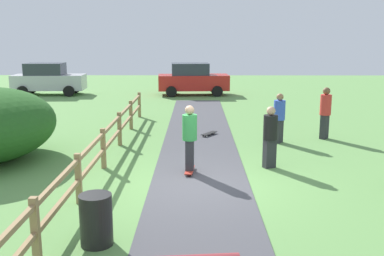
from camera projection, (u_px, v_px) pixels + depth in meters
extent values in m
plane|color=#60934C|center=(200.00, 184.00, 10.78)|extent=(60.00, 60.00, 0.00)
cube|color=#47474C|center=(200.00, 183.00, 10.78)|extent=(2.40, 28.00, 0.02)
cube|color=#997A51|center=(36.00, 231.00, 6.92)|extent=(0.12, 0.12, 1.10)
cube|color=#997A51|center=(78.00, 179.00, 9.43)|extent=(0.12, 0.12, 1.10)
cube|color=#997A51|center=(103.00, 148.00, 11.95)|extent=(0.12, 0.12, 1.10)
cube|color=#997A51|center=(120.00, 129.00, 14.47)|extent=(0.12, 0.12, 1.10)
cube|color=#997A51|center=(131.00, 115.00, 16.98)|extent=(0.12, 0.12, 1.10)
cube|color=#997A51|center=(139.00, 105.00, 19.50)|extent=(0.12, 0.12, 1.10)
cube|color=#997A51|center=(92.00, 164.00, 10.70)|extent=(0.08, 18.00, 0.09)
cube|color=#997A51|center=(92.00, 146.00, 10.61)|extent=(0.08, 18.00, 0.09)
cylinder|color=black|center=(96.00, 220.00, 7.56)|extent=(0.56, 0.56, 0.90)
cube|color=#B23326|center=(190.00, 170.00, 11.58)|extent=(0.26, 0.81, 0.02)
cylinder|color=silver|center=(188.00, 168.00, 11.87)|extent=(0.03, 0.06, 0.06)
cylinder|color=silver|center=(194.00, 168.00, 11.86)|extent=(0.03, 0.06, 0.06)
cylinder|color=silver|center=(186.00, 175.00, 11.33)|extent=(0.03, 0.06, 0.06)
cylinder|color=silver|center=(192.00, 175.00, 11.31)|extent=(0.03, 0.06, 0.06)
cube|color=#2D2D33|center=(190.00, 155.00, 11.50)|extent=(0.23, 0.34, 0.79)
cylinder|color=green|center=(190.00, 127.00, 11.35)|extent=(0.41, 0.41, 0.66)
sphere|color=tan|center=(190.00, 110.00, 11.26)|extent=(0.24, 0.24, 0.24)
cube|color=black|center=(209.00, 133.00, 15.92)|extent=(0.61, 0.78, 0.02)
cylinder|color=silver|center=(211.00, 133.00, 16.20)|extent=(0.06, 0.07, 0.06)
cylinder|color=silver|center=(215.00, 133.00, 16.12)|extent=(0.06, 0.07, 0.06)
cylinder|color=silver|center=(203.00, 136.00, 15.75)|extent=(0.06, 0.07, 0.06)
cylinder|color=silver|center=(207.00, 136.00, 15.67)|extent=(0.06, 0.07, 0.06)
cube|color=#2D2D33|center=(324.00, 127.00, 15.42)|extent=(0.36, 0.37, 0.84)
cylinder|color=red|center=(326.00, 105.00, 15.26)|extent=(0.54, 0.54, 0.70)
sphere|color=brown|center=(327.00, 91.00, 15.17)|extent=(0.25, 0.25, 0.25)
cube|color=#2D2D33|center=(279.00, 131.00, 14.85)|extent=(0.35, 0.38, 0.78)
cylinder|color=blue|center=(279.00, 110.00, 14.70)|extent=(0.53, 0.53, 0.65)
sphere|color=#9E704C|center=(280.00, 97.00, 14.61)|extent=(0.23, 0.23, 0.23)
cube|color=#2D2D33|center=(269.00, 153.00, 12.03)|extent=(0.38, 0.32, 0.79)
cylinder|color=black|center=(270.00, 127.00, 11.88)|extent=(0.51, 0.51, 0.66)
sphere|color=tan|center=(271.00, 111.00, 11.79)|extent=(0.24, 0.24, 0.24)
cube|color=red|center=(193.00, 82.00, 26.73)|extent=(4.30, 1.98, 0.90)
cube|color=#2D333D|center=(190.00, 69.00, 26.56)|extent=(2.30, 1.70, 0.70)
cylinder|color=black|center=(214.00, 88.00, 27.76)|extent=(0.65, 0.28, 0.64)
cylinder|color=black|center=(217.00, 91.00, 26.04)|extent=(0.65, 0.28, 0.64)
cylinder|color=black|center=(171.00, 88.00, 27.61)|extent=(0.65, 0.28, 0.64)
cylinder|color=black|center=(171.00, 92.00, 25.89)|extent=(0.65, 0.28, 0.64)
cube|color=#B7B7BC|center=(49.00, 82.00, 26.82)|extent=(4.28, 1.90, 0.90)
cube|color=#2D333D|center=(45.00, 69.00, 26.64)|extent=(2.27, 1.66, 0.70)
cylinder|color=black|center=(75.00, 88.00, 27.82)|extent=(0.65, 0.27, 0.64)
cylinder|color=black|center=(69.00, 91.00, 26.10)|extent=(0.65, 0.27, 0.64)
cylinder|color=black|center=(32.00, 88.00, 27.72)|extent=(0.65, 0.27, 0.64)
cylinder|color=black|center=(22.00, 91.00, 26.00)|extent=(0.65, 0.27, 0.64)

